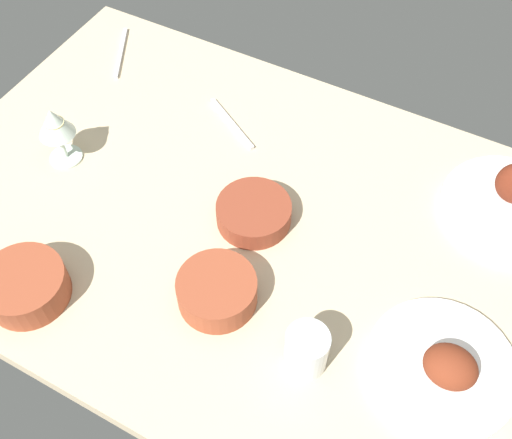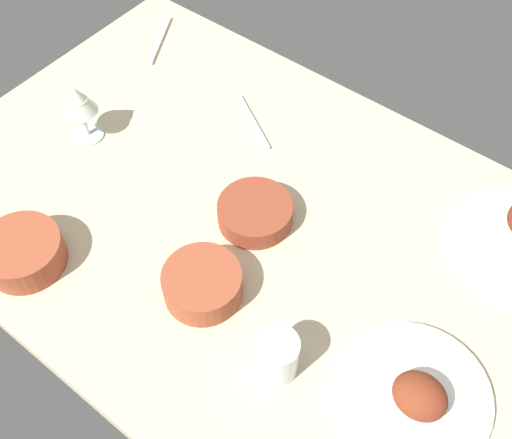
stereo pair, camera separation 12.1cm
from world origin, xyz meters
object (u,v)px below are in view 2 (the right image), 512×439
object	(u,v)px
bowl_cream	(255,212)
spoon_loose	(253,122)
water_tumbler	(277,356)
bowl_pasta	(202,283)
wine_glass	(78,102)
fork_loose	(160,40)
plate_far_side	(415,395)
bowl_soup	(23,252)

from	to	relation	value
bowl_cream	spoon_loose	bearing A→B (deg)	128.79
bowl_cream	water_tumbler	bearing A→B (deg)	-45.52
bowl_pasta	water_tumbler	xyz separation A→B (cm)	(19.26, -3.43, 1.35)
water_tumbler	bowl_cream	bearing A→B (deg)	134.48
wine_glass	fork_loose	world-z (taller)	wine_glass
plate_far_side	spoon_loose	distance (cm)	69.32
wine_glass	water_tumbler	xyz separation A→B (cm)	(65.65, -17.91, -5.39)
plate_far_side	fork_loose	world-z (taller)	plate_far_side
bowl_cream	wine_glass	distance (cm)	44.52
plate_far_side	fork_loose	bearing A→B (deg)	156.24
bowl_pasta	bowl_soup	distance (cm)	34.57
bowl_pasta	bowl_cream	distance (cm)	19.16
fork_loose	wine_glass	bearing A→B (deg)	-11.83
bowl_cream	spoon_loose	distance (cm)	27.28
plate_far_side	spoon_loose	size ratio (longest dim) A/B	1.43
wine_glass	spoon_loose	world-z (taller)	wine_glass
water_tumbler	fork_loose	xyz separation A→B (cm)	(-75.58, 52.00, -4.14)
fork_loose	spoon_loose	size ratio (longest dim) A/B	1.05
plate_far_side	bowl_pasta	world-z (taller)	plate_far_side
bowl_cream	fork_loose	size ratio (longest dim) A/B	0.79
water_tumbler	fork_loose	world-z (taller)	water_tumbler
fork_loose	spoon_loose	xyz separation A→B (cm)	(36.56, -8.41, 0.00)
plate_far_side	spoon_loose	world-z (taller)	plate_far_side
fork_loose	spoon_loose	distance (cm)	37.51
plate_far_side	wine_glass	size ratio (longest dim) A/B	1.84
bowl_soup	fork_loose	bearing A→B (deg)	111.64
spoon_loose	plate_far_side	bearing A→B (deg)	0.71
wine_glass	water_tumbler	world-z (taller)	wine_glass
water_tumbler	bowl_soup	bearing A→B (deg)	-166.50
bowl_soup	wine_glass	size ratio (longest dim) A/B	1.09
bowl_soup	water_tumbler	distance (cm)	51.61
fork_loose	bowl_soup	bearing A→B (deg)	-6.42
bowl_soup	spoon_loose	bearing A→B (deg)	78.67
water_tumbler	spoon_loose	bearing A→B (deg)	131.84
bowl_pasta	water_tumbler	distance (cm)	19.61
plate_far_side	bowl_pasta	size ratio (longest dim) A/B	1.77
bowl_soup	wine_glass	world-z (taller)	wine_glass
plate_far_side	bowl_soup	bearing A→B (deg)	-163.31
spoon_loose	bowl_cream	bearing A→B (deg)	-20.91
bowl_soup	water_tumbler	world-z (taller)	water_tumbler
bowl_cream	fork_loose	bearing A→B (deg)	151.08
bowl_pasta	bowl_soup	xyz separation A→B (cm)	(-30.91, -15.47, 0.10)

